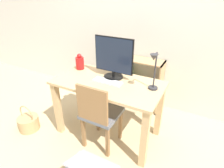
% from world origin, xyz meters
% --- Properties ---
extents(ground_plane, '(10.00, 10.00, 0.00)m').
position_xyz_m(ground_plane, '(0.00, 0.00, 0.00)').
color(ground_plane, '#CCB284').
extents(wall_back, '(8.00, 0.05, 2.60)m').
position_xyz_m(wall_back, '(0.00, 0.97, 1.30)').
color(wall_back, silver).
rests_on(wall_back, ground_plane).
extents(desk, '(1.25, 0.67, 0.75)m').
position_xyz_m(desk, '(0.00, 0.00, 0.60)').
color(desk, tan).
rests_on(desk, ground_plane).
extents(monitor, '(0.48, 0.23, 0.49)m').
position_xyz_m(monitor, '(0.00, 0.14, 1.01)').
color(monitor, black).
rests_on(monitor, desk).
extents(keyboard, '(0.34, 0.12, 0.02)m').
position_xyz_m(keyboard, '(-0.00, -0.01, 0.76)').
color(keyboard, silver).
rests_on(keyboard, desk).
extents(vase, '(0.11, 0.11, 0.21)m').
position_xyz_m(vase, '(-0.51, 0.16, 0.84)').
color(vase, red).
rests_on(vase, desk).
extents(desk_lamp, '(0.10, 0.19, 0.42)m').
position_xyz_m(desk_lamp, '(0.51, 0.03, 1.01)').
color(desk_lamp, '#2D2D33').
rests_on(desk_lamp, desk).
extents(chair, '(0.40, 0.40, 0.86)m').
position_xyz_m(chair, '(0.02, -0.25, 0.48)').
color(chair, slate).
rests_on(chair, ground_plane).
extents(bookshelf, '(0.88, 0.28, 0.78)m').
position_xyz_m(bookshelf, '(-0.15, 0.80, 0.36)').
color(bookshelf, tan).
rests_on(bookshelf, ground_plane).
extents(basket, '(0.27, 0.27, 0.37)m').
position_xyz_m(basket, '(-0.98, -0.44, 0.10)').
color(basket, tan).
rests_on(basket, ground_plane).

